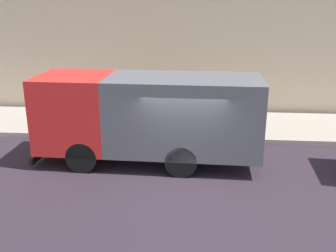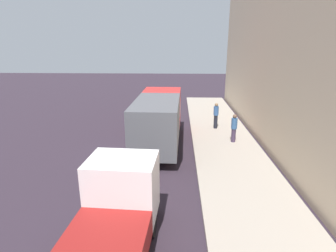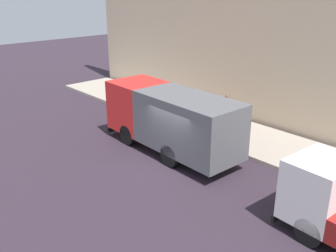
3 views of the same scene
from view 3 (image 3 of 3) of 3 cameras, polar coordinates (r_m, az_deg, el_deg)
The scene contains 6 objects.
ground at distance 16.26m, azimuth 0.54°, elevation -6.09°, with size 80.00×80.00×0.00m, color #2E242F.
sidewalk at distance 19.58m, azimuth 11.07°, elevation -1.42°, with size 3.76×30.00×0.17m, color #A5998B.
building_facade at distance 20.22m, azimuth 16.47°, elevation 15.82°, with size 0.50×30.00×11.78m, color #C7AF90.
large_utility_truck at distance 17.05m, azimuth 0.33°, elevation 1.25°, with size 2.52×7.30×2.88m.
pedestrian_walking at distance 20.46m, azimuth 8.81°, elevation 2.59°, with size 0.47×0.47×1.67m.
pedestrian_standing at distance 21.64m, azimuth 2.17°, elevation 3.96°, with size 0.47×0.47×1.75m.
Camera 3 is at (-9.89, -10.63, 7.32)m, focal length 40.36 mm.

